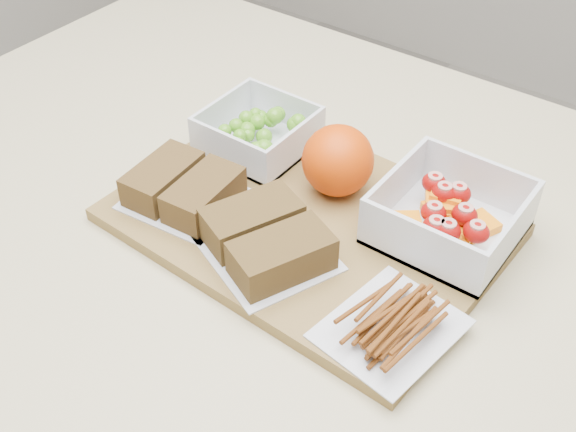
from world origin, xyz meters
name	(u,v)px	position (x,y,z in m)	size (l,w,h in m)	color
cutting_board	(308,222)	(0.02, 0.02, 0.91)	(0.42, 0.30, 0.02)	olive
grape_container	(260,133)	(-0.10, 0.10, 0.94)	(0.12, 0.12, 0.05)	silver
fruit_container	(448,217)	(0.16, 0.09, 0.94)	(0.14, 0.14, 0.06)	silver
orange	(338,160)	(0.02, 0.08, 0.96)	(0.08, 0.08, 0.08)	#E24305
sandwich_bag_left	(184,187)	(-0.11, -0.04, 0.94)	(0.14, 0.12, 0.04)	silver
sandwich_bag_center	(267,239)	(0.02, -0.05, 0.94)	(0.17, 0.16, 0.04)	silver
pretzel_bag	(392,319)	(0.18, -0.07, 0.93)	(0.13, 0.15, 0.03)	silver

